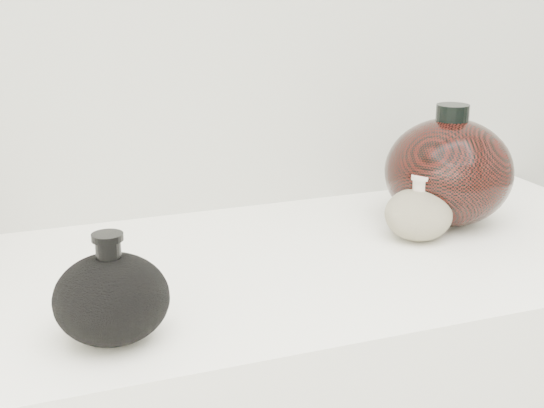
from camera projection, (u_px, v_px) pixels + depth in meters
name	position (u px, v px, depth m)	size (l,w,h in m)	color
black_gourd_vase	(112.00, 298.00, 0.80)	(0.15, 0.15, 0.12)	black
cream_gourd_vase	(418.00, 214.00, 1.10)	(0.11, 0.11, 0.10)	beige
right_round_pot	(448.00, 171.00, 1.16)	(0.22, 0.22, 0.19)	black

